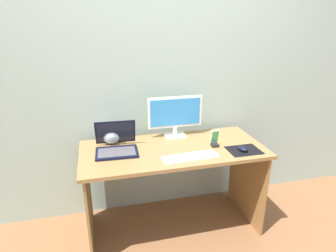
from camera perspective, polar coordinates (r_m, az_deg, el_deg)
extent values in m
plane|color=brown|center=(2.71, 0.90, -18.86)|extent=(8.00, 8.00, 0.00)
cube|color=#99B2A7|center=(2.54, -1.35, 9.79)|extent=(6.00, 0.04, 2.50)
cube|color=olive|center=(2.32, 1.00, -4.65)|extent=(1.45, 0.66, 0.03)
cube|color=olive|center=(2.44, -15.23, -14.14)|extent=(0.02, 0.62, 0.72)
cube|color=olive|center=(2.73, 15.13, -10.13)|extent=(0.02, 0.62, 0.72)
cube|color=white|center=(2.54, 1.36, -1.86)|extent=(0.18, 0.14, 0.01)
cylinder|color=white|center=(2.53, 1.37, -0.95)|extent=(0.04, 0.04, 0.08)
cube|color=white|center=(2.47, 1.41, 2.75)|extent=(0.47, 0.02, 0.27)
cube|color=#338CD8|center=(2.46, 1.47, 2.69)|extent=(0.43, 0.00, 0.23)
cube|color=black|center=(2.25, -9.99, -5.14)|extent=(0.33, 0.24, 0.02)
cube|color=#47474C|center=(2.24, -9.99, -5.04)|extent=(0.29, 0.18, 0.00)
cube|color=black|center=(2.35, -10.27, -1.18)|extent=(0.32, 0.09, 0.21)
cube|color=#1E2333|center=(2.34, -10.27, -1.18)|extent=(0.29, 0.08, 0.18)
sphere|color=silver|center=(2.42, -11.08, -1.51)|extent=(0.17, 0.17, 0.17)
cube|color=white|center=(2.17, 4.44, -6.05)|extent=(0.43, 0.15, 0.01)
cube|color=black|center=(2.35, 14.62, -4.60)|extent=(0.25, 0.20, 0.00)
ellipsoid|color=black|center=(2.33, 14.39, -4.29)|extent=(0.08, 0.11, 0.04)
cube|color=black|center=(2.37, 9.14, -3.72)|extent=(0.06, 0.05, 0.02)
cube|color=silver|center=(2.36, 9.10, -2.07)|extent=(0.06, 0.04, 0.12)
cube|color=#4CB266|center=(2.35, 9.16, -2.09)|extent=(0.05, 0.02, 0.10)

